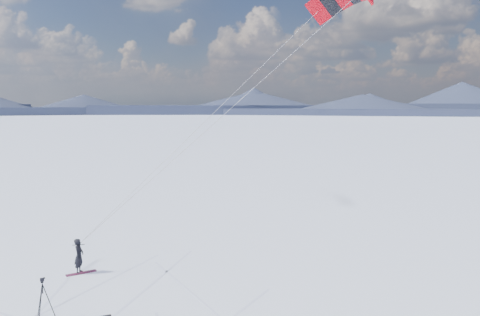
# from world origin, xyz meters

# --- Properties ---
(ground) EXTENTS (1800.00, 1800.00, 0.00)m
(ground) POSITION_xyz_m (0.00, 0.00, 0.00)
(ground) COLOR white
(horizon_hills) EXTENTS (704.00, 704.42, 8.97)m
(horizon_hills) POSITION_xyz_m (-0.00, -0.00, 3.71)
(horizon_hills) COLOR #19202F
(horizon_hills) RESTS_ON ground
(snow_tracks) EXTENTS (17.62, 10.25, 0.01)m
(snow_tracks) POSITION_xyz_m (0.33, 0.01, 0.00)
(snow_tracks) COLOR silver
(snow_tracks) RESTS_ON ground
(snowkiter) EXTENTS (0.48, 0.66, 1.65)m
(snowkiter) POSITION_xyz_m (-1.49, 3.61, 0.00)
(snowkiter) COLOR black
(snowkiter) RESTS_ON ground
(snowboard) EXTENTS (1.22, 1.10, 0.04)m
(snowboard) POSITION_xyz_m (-1.38, 3.54, 0.02)
(snowboard) COLOR maroon
(snowboard) RESTS_ON ground
(tripod) EXTENTS (0.71, 0.64, 1.56)m
(tripod) POSITION_xyz_m (-0.50, -0.99, 1.00)
(tripod) COLOR black
(tripod) RESTS_ON ground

